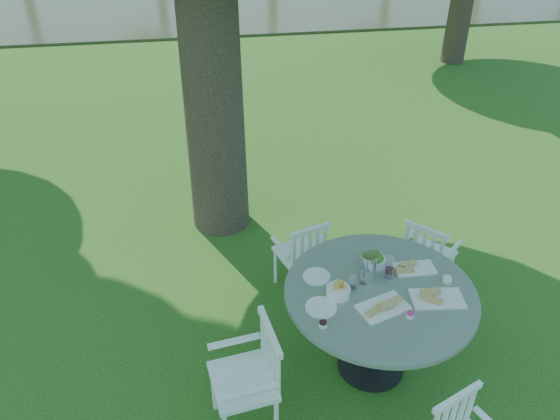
# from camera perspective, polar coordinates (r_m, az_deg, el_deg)

# --- Properties ---
(ground) EXTENTS (140.00, 140.00, 0.00)m
(ground) POSITION_cam_1_polar(r_m,az_deg,el_deg) (5.52, 0.34, -8.54)
(ground) COLOR #17430E
(ground) RESTS_ON ground
(table) EXTENTS (1.49, 1.49, 0.86)m
(table) POSITION_cam_1_polar(r_m,az_deg,el_deg) (4.41, 10.25, -9.75)
(table) COLOR black
(table) RESTS_ON ground
(chair_ne) EXTENTS (0.59, 0.59, 0.85)m
(chair_ne) POSITION_cam_1_polar(r_m,az_deg,el_deg) (5.36, 15.00, -4.43)
(chair_ne) COLOR white
(chair_ne) RESTS_ON ground
(chair_nw) EXTENTS (0.52, 0.50, 0.83)m
(chair_nw) POSITION_cam_1_polar(r_m,az_deg,el_deg) (5.22, 2.50, -4.45)
(chair_nw) COLOR white
(chair_nw) RESTS_ON ground
(chair_sw) EXTENTS (0.51, 0.54, 0.95)m
(chair_sw) POSITION_cam_1_polar(r_m,az_deg,el_deg) (4.09, -2.60, -16.53)
(chair_sw) COLOR white
(chair_sw) RESTS_ON ground
(tableware) EXTENTS (1.21, 0.77, 0.24)m
(tableware) POSITION_cam_1_polar(r_m,az_deg,el_deg) (4.33, 9.64, -7.15)
(tableware) COLOR white
(tableware) RESTS_ON table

